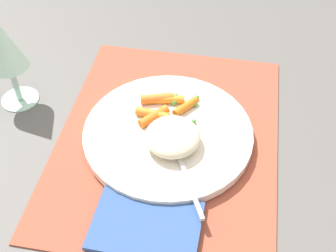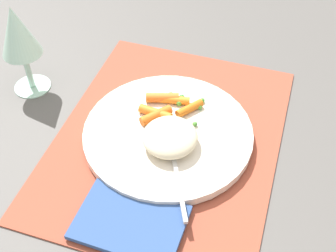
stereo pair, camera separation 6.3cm
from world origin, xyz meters
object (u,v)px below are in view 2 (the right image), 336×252
(wine_glass, at_px, (17,34))
(napkin, at_px, (131,222))
(plate, at_px, (168,134))
(carrot_portion, at_px, (166,107))
(fork, at_px, (172,151))
(rice_mound, at_px, (170,137))

(wine_glass, xyz_separation_m, napkin, (-0.21, -0.27, -0.10))
(plate, relative_size, carrot_portion, 2.74)
(plate, height_order, napkin, plate)
(plate, distance_m, wine_glass, 0.29)
(fork, relative_size, napkin, 1.32)
(plate, distance_m, rice_mound, 0.04)
(fork, bearing_deg, wine_glass, 73.40)
(carrot_portion, xyz_separation_m, fork, (-0.08, -0.04, -0.00))
(fork, distance_m, napkin, 0.13)
(plate, relative_size, wine_glass, 1.64)
(napkin, bearing_deg, plate, 0.27)
(carrot_portion, distance_m, fork, 0.09)
(fork, xyz_separation_m, wine_glass, (0.08, 0.29, 0.09))
(rice_mound, relative_size, fork, 0.44)
(rice_mound, height_order, napkin, rice_mound)
(fork, xyz_separation_m, napkin, (-0.12, 0.02, -0.01))
(wine_glass, distance_m, napkin, 0.35)
(rice_mound, distance_m, carrot_portion, 0.07)
(napkin, bearing_deg, carrot_portion, 5.10)
(plate, bearing_deg, fork, -154.28)
(fork, height_order, wine_glass, wine_glass)
(plate, xyz_separation_m, wine_glass, (0.05, 0.27, 0.10))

